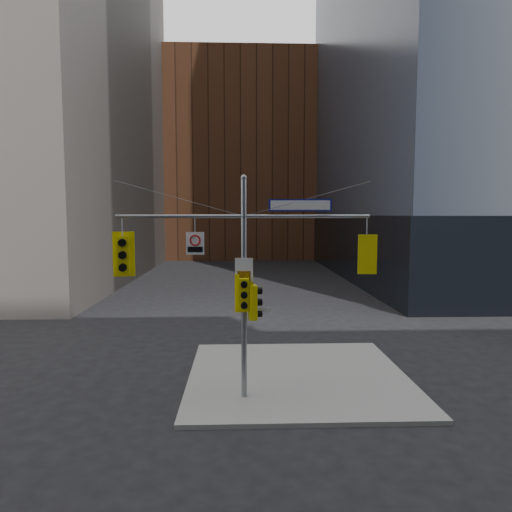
{
  "coord_description": "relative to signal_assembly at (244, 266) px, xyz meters",
  "views": [
    {
      "loc": [
        -0.13,
        -12.4,
        6.04
      ],
      "look_at": [
        0.38,
        2.0,
        4.74
      ],
      "focal_mm": 32.0,
      "sensor_mm": 36.0,
      "label": 1
    }
  ],
  "objects": [
    {
      "name": "street_sign_blade",
      "position": [
        1.78,
        0.0,
        1.93
      ],
      "size": [
        1.98,
        0.25,
        0.39
      ],
      "rotation": [
        0.0,
        0.0,
        -0.1
      ],
      "color": "navy",
      "rests_on": "ground"
    },
    {
      "name": "brick_midrise",
      "position": [
        0.0,
        56.01,
        9.58
      ],
      "size": [
        26.0,
        20.0,
        28.0
      ],
      "primitive_type": "cube",
      "color": "brown",
      "rests_on": "ground"
    },
    {
      "name": "traffic_light_east_arm",
      "position": [
        3.92,
        0.0,
        0.38
      ],
      "size": [
        0.6,
        0.49,
        1.26
      ],
      "rotation": [
        0.0,
        0.0,
        3.07
      ],
      "color": "yellow",
      "rests_on": "ground"
    },
    {
      "name": "ground",
      "position": [
        0.0,
        -1.99,
        -4.42
      ],
      "size": [
        160.0,
        160.0,
        0.0
      ],
      "primitive_type": "plane",
      "color": "black",
      "rests_on": "ground"
    },
    {
      "name": "traffic_light_pole_front",
      "position": [
        -0.0,
        -0.27,
        -0.85
      ],
      "size": [
        0.58,
        0.45,
        1.22
      ],
      "rotation": [
        0.0,
        0.0,
        0.0
      ],
      "color": "yellow",
      "rests_on": "ground"
    },
    {
      "name": "signal_assembly",
      "position": [
        0.0,
        0.0,
        0.0
      ],
      "size": [
        8.0,
        0.8,
        7.3
      ],
      "color": "gray",
      "rests_on": "ground"
    },
    {
      "name": "sidewalk_corner",
      "position": [
        2.0,
        2.01,
        -4.34
      ],
      "size": [
        8.0,
        8.0,
        0.15
      ],
      "primitive_type": "cube",
      "color": "gray",
      "rests_on": "ground"
    },
    {
      "name": "traffic_light_west_arm",
      "position": [
        -3.8,
        0.01,
        0.38
      ],
      "size": [
        0.68,
        0.59,
        1.43
      ],
      "rotation": [
        0.0,
        0.0,
        0.15
      ],
      "color": "yellow",
      "rests_on": "ground"
    },
    {
      "name": "street_blade_ew",
      "position": [
        0.45,
        0.01,
        -1.41
      ],
      "size": [
        0.74,
        0.06,
        0.15
      ],
      "rotation": [
        0.0,
        0.0,
        -0.05
      ],
      "color": "silver",
      "rests_on": "ground"
    },
    {
      "name": "street_blade_ns",
      "position": [
        0.0,
        0.46,
        -1.56
      ],
      "size": [
        0.13,
        0.77,
        0.16
      ],
      "rotation": [
        0.0,
        0.0,
        -0.12
      ],
      "color": "#145926",
      "rests_on": "ground"
    },
    {
      "name": "regulatory_sign_pole",
      "position": [
        0.0,
        -0.11,
        -0.12
      ],
      "size": [
        0.57,
        0.09,
        0.74
      ],
      "rotation": [
        0.0,
        0.0,
        -0.09
      ],
      "color": "silver",
      "rests_on": "ground"
    },
    {
      "name": "regulatory_sign_arm",
      "position": [
        -1.53,
        -0.02,
        0.76
      ],
      "size": [
        0.57,
        0.09,
        0.71
      ],
      "rotation": [
        0.0,
        0.0,
        -0.06
      ],
      "color": "silver",
      "rests_on": "ground"
    },
    {
      "name": "traffic_light_pole_side",
      "position": [
        0.33,
        0.01,
        -1.17
      ],
      "size": [
        0.46,
        0.4,
        1.12
      ],
      "rotation": [
        0.0,
        0.0,
        1.72
      ],
      "color": "yellow",
      "rests_on": "ground"
    }
  ]
}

